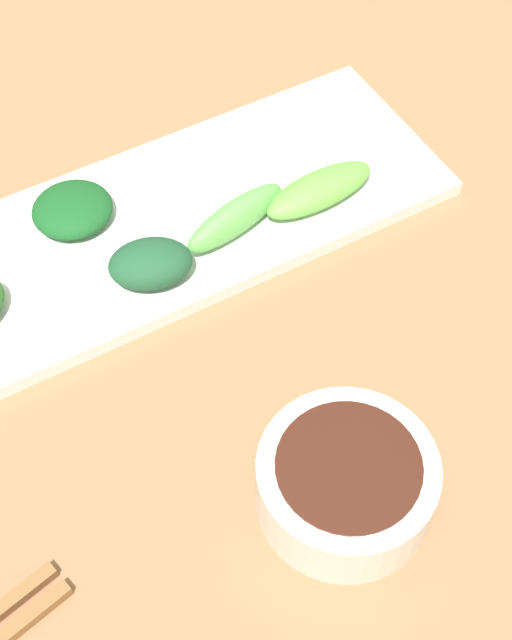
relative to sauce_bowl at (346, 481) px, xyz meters
name	(u,v)px	position (x,y,z in m)	size (l,w,h in m)	color
tabletop	(250,303)	(0.16, -0.03, -0.03)	(2.10, 2.10, 0.02)	#9A6C49
sauce_bowl	(346,481)	(0.00, 0.00, 0.00)	(0.10, 0.10, 0.05)	silver
serving_plate	(185,217)	(0.24, -0.02, -0.02)	(0.15, 0.39, 0.01)	white
broccoli_stalk_0	(235,218)	(0.21, -0.04, 0.00)	(0.02, 0.09, 0.03)	#63BA53
broccoli_leafy_1	(150,264)	(0.20, 0.03, 0.00)	(0.04, 0.06, 0.03)	#1F5130
broccoli_stalk_3	(319,190)	(0.21, -0.11, 0.00)	(0.03, 0.09, 0.02)	#69BB46
broccoli_leafy_5	(72,209)	(0.28, 0.05, 0.00)	(0.06, 0.06, 0.02)	#175422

